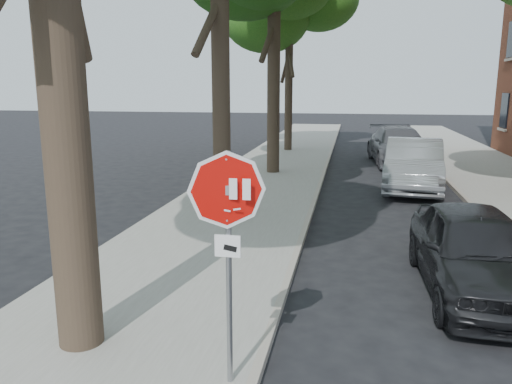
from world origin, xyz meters
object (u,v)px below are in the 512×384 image
(stop_sign, at_px, (228,225))
(car_a, at_px, (474,250))
(tree_far, at_px, (290,7))
(car_b, at_px, (413,165))
(car_c, at_px, (399,146))

(stop_sign, distance_m, car_a, 4.95)
(tree_far, height_order, car_b, tree_far)
(stop_sign, relative_size, tree_far, 0.28)
(car_c, bearing_deg, car_b, -95.03)
(car_a, xyz_separation_m, car_c, (0.00, 14.26, 0.09))
(tree_far, bearing_deg, car_a, -73.23)
(car_b, bearing_deg, car_a, -83.84)
(tree_far, distance_m, car_b, 12.25)
(tree_far, xyz_separation_m, car_a, (5.32, -17.66, -6.49))
(stop_sign, bearing_deg, car_b, 74.79)
(car_b, bearing_deg, car_c, 96.16)
(car_a, bearing_deg, car_c, 88.38)
(tree_far, relative_size, car_b, 1.85)
(car_a, distance_m, car_c, 14.26)
(car_b, relative_size, car_c, 0.91)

